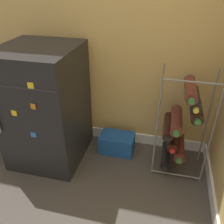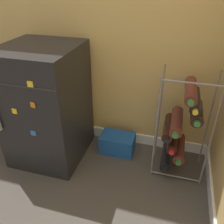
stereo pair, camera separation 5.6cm
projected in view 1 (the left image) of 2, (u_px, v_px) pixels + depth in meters
name	position (u px, v px, depth m)	size (l,w,h in m)	color
ground_plane	(85.00, 197.00, 1.59)	(14.00, 14.00, 0.00)	#423D38
mini_fridge	(46.00, 106.00, 1.75)	(0.52, 0.57, 0.88)	black
wine_rack	(181.00, 123.00, 1.63)	(0.36, 0.33, 0.78)	slate
soda_box	(117.00, 143.00, 1.96)	(0.27, 0.18, 0.15)	#194C9E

